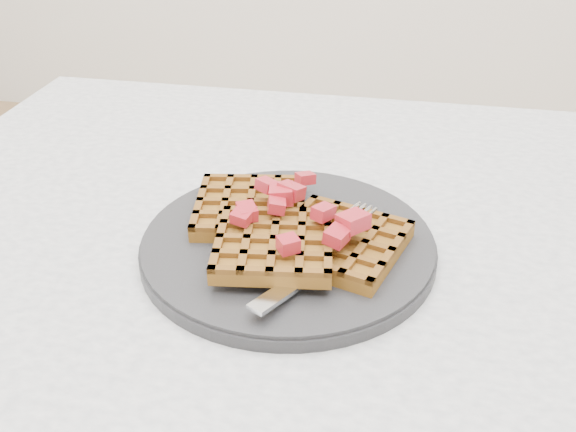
# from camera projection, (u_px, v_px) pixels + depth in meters

# --- Properties ---
(table) EXTENTS (1.20, 0.80, 0.75)m
(table) POSITION_uv_depth(u_px,v_px,m) (420.00, 343.00, 0.68)
(table) COLOR silver
(table) RESTS_ON ground
(plate) EXTENTS (0.28, 0.28, 0.02)m
(plate) POSITION_uv_depth(u_px,v_px,m) (288.00, 244.00, 0.61)
(plate) COLOR black
(plate) RESTS_ON table
(waffles) EXTENTS (0.22, 0.19, 0.03)m
(waffles) POSITION_uv_depth(u_px,v_px,m) (287.00, 230.00, 0.60)
(waffles) COLOR brown
(waffles) RESTS_ON plate
(strawberry_pile) EXTENTS (0.15, 0.15, 0.02)m
(strawberry_pile) POSITION_uv_depth(u_px,v_px,m) (288.00, 203.00, 0.59)
(strawberry_pile) COLOR maroon
(strawberry_pile) RESTS_ON waffles
(fork) EXTENTS (0.10, 0.17, 0.02)m
(fork) POSITION_uv_depth(u_px,v_px,m) (325.00, 259.00, 0.57)
(fork) COLOR silver
(fork) RESTS_ON plate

